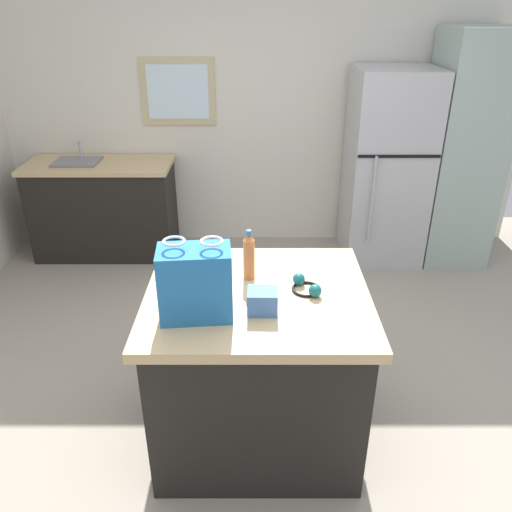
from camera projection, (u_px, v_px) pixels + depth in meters
name	position (u px, v px, depth m)	size (l,w,h in m)	color
ground	(266.00, 405.00, 3.13)	(6.05, 6.05, 0.00)	#9E9384
back_wall	(260.00, 102.00, 4.75)	(4.98, 0.13, 2.75)	silver
kitchen_island	(256.00, 365.00, 2.74)	(1.12, 1.00, 0.93)	black
refrigerator	(385.00, 168.00, 4.61)	(0.70, 0.73, 1.74)	#B7B7BC
tall_cabinet	(461.00, 151.00, 4.54)	(0.59, 0.65, 2.05)	#9EB2A8
sink_counter	(103.00, 208.00, 4.83)	(1.33, 0.62, 1.09)	black
shopping_bag	(194.00, 283.00, 2.27)	(0.34, 0.22, 0.38)	#236BAD
small_box	(261.00, 301.00, 2.35)	(0.14, 0.12, 0.11)	#4775B7
bottle	(248.00, 257.00, 2.60)	(0.06, 0.06, 0.27)	#C66633
ear_defenders	(305.00, 286.00, 2.53)	(0.21, 0.21, 0.06)	black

